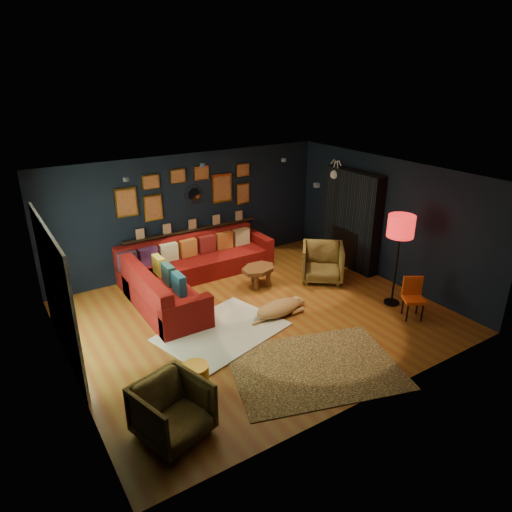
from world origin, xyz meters
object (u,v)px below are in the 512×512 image
armchair_right (322,261)px  gold_stool (196,380)px  pouf (160,292)px  sectional (185,274)px  armchair_left (172,408)px  coffee_table (259,271)px  orange_chair (413,294)px  floor_lamp (401,230)px  dog (279,305)px

armchair_right → gold_stool: bearing=-114.9°
pouf → gold_stool: gold_stool is taller
sectional → armchair_left: (-1.84, -3.73, 0.09)m
coffee_table → orange_chair: (1.69, -2.58, 0.10)m
sectional → floor_lamp: (3.11, -2.79, 1.20)m
coffee_table → floor_lamp: bearing=-49.2°
armchair_left → dog: (2.81, 1.72, -0.20)m
coffee_table → orange_chair: 3.09m
dog → sectional: bearing=113.1°
orange_chair → dog: bearing=179.4°
pouf → floor_lamp: size_ratio=0.32×
sectional → dog: sectional is taller
sectional → pouf: bearing=-154.7°
armchair_left → armchair_right: bearing=12.8°
pouf → gold_stool: size_ratio=1.22×
armchair_left → gold_stool: (0.57, 0.56, -0.18)m
gold_stool → dog: (2.23, 1.16, -0.02)m
orange_chair → floor_lamp: size_ratio=0.43×
dog → armchair_right: bearing=22.6°
orange_chair → floor_lamp: bearing=112.7°
orange_chair → floor_lamp: 1.20m
sectional → gold_stool: 3.42m
orange_chair → coffee_table: bearing=155.0°
sectional → pouf: size_ratio=5.95×
armchair_left → armchair_right: armchair_right is taller
sectional → floor_lamp: size_ratio=1.90×
gold_stool → floor_lamp: (4.38, 0.38, 1.28)m
pouf → armchair_right: size_ratio=0.65×
sectional → armchair_right: size_ratio=3.88×
sectional → coffee_table: size_ratio=3.69×
sectional → pouf: sectional is taller
dog → armchair_left: bearing=-151.0°
pouf → gold_stool: (-0.58, -2.85, 0.02)m
pouf → armchair_right: armchair_right is taller
dog → floor_lamp: bearing=-22.5°
floor_lamp → armchair_left: bearing=-169.2°
pouf → armchair_left: bearing=-108.7°
pouf → orange_chair: orange_chair is taller
pouf → floor_lamp: floor_lamp is taller
armchair_left → dog: bearing=15.2°
pouf → armchair_left: size_ratio=0.69×
armchair_right → dog: size_ratio=0.68×
coffee_table → orange_chair: size_ratio=1.20×
pouf → floor_lamp: (3.80, -2.47, 1.30)m
floor_lamp → dog: (-2.15, 0.78, -1.30)m
armchair_right → orange_chair: size_ratio=1.14×
sectional → dog: (0.97, -2.01, -0.10)m
pouf → orange_chair: size_ratio=0.75×
armchair_left → dog: 3.30m
floor_lamp → orange_chair: bearing=-99.2°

